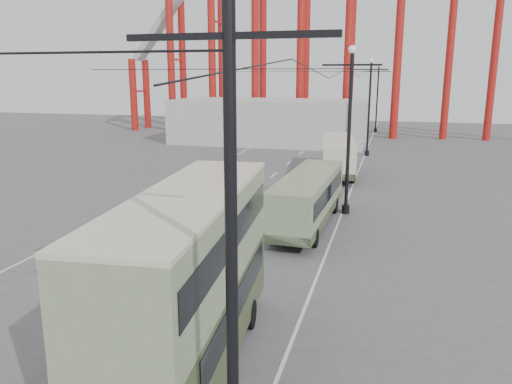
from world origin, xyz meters
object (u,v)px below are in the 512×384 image
(lamp_post_near, at_px, (229,68))
(single_decker_green, at_px, (308,197))
(pedestrian, at_px, (247,218))
(single_decker_cream, at_px, (338,155))
(double_decker_bus, at_px, (191,275))

(lamp_post_near, xyz_separation_m, single_decker_green, (-1.72, 18.06, -6.31))
(lamp_post_near, height_order, pedestrian, lamp_post_near)
(single_decker_green, distance_m, single_decker_cream, 14.23)
(lamp_post_near, distance_m, double_decker_bus, 6.96)
(double_decker_bus, xyz_separation_m, single_decker_cream, (0.72, 28.22, -1.13))
(double_decker_bus, bearing_deg, single_decker_green, 81.85)
(single_decker_green, bearing_deg, lamp_post_near, -82.59)
(double_decker_bus, height_order, single_decker_cream, double_decker_bus)
(pedestrian, bearing_deg, single_decker_green, -156.11)
(single_decker_green, height_order, single_decker_cream, single_decker_cream)
(single_decker_green, bearing_deg, double_decker_bus, -90.95)
(single_decker_cream, bearing_deg, pedestrian, -106.20)
(double_decker_bus, bearing_deg, lamp_post_near, -64.32)
(single_decker_green, bearing_deg, single_decker_cream, 91.97)
(double_decker_bus, height_order, single_decker_green, double_decker_bus)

